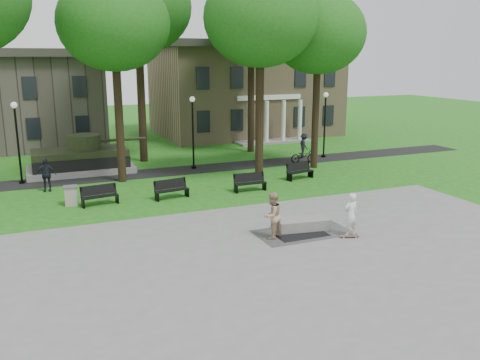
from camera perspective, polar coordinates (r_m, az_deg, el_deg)
The scene contains 26 objects.
ground at distance 22.52m, azimuth 3.19°, elevation -4.99°, with size 120.00×120.00×0.00m, color #1C5914.
plaza at distance 18.46m, azimuth 10.09°, elevation -9.48°, with size 22.00×16.00×0.02m, color gray.
footpath at distance 33.33m, azimuth -5.87°, elevation 1.14°, with size 44.00×2.60×0.01m, color black.
building_right at distance 49.23m, azimuth 0.44°, elevation 10.35°, with size 17.00×12.00×8.60m.
building_left at distance 45.82m, azimuth -24.99°, elevation 7.91°, with size 15.00×10.00×7.20m, color #4C443D.
tree_1 at distance 30.10m, azimuth -13.99°, elevation 16.63°, with size 6.20×6.20×11.63m.
tree_2 at distance 30.59m, azimuth 2.31°, elevation 17.63°, with size 6.60×6.60×12.16m.
tree_3 at distance 33.56m, azimuth 8.79°, elevation 15.91°, with size 6.00×6.00×11.19m.
tree_4 at distance 36.06m, azimuth -11.48°, elevation 18.49°, with size 7.20×7.20×13.50m.
tree_5 at distance 39.12m, azimuth 1.28°, elevation 17.29°, with size 6.40×6.40×12.44m.
lamp_left at distance 31.76m, azimuth -23.73°, elevation 4.54°, with size 0.36×0.36×4.73m.
lamp_mid at distance 33.27m, azimuth -5.32°, elevation 6.00°, with size 0.36×0.36×4.73m.
lamp_right at distance 37.49m, azimuth 9.51°, elevation 6.74°, with size 0.36×0.36×4.73m.
tank_monument at distance 33.88m, azimuth -17.42°, elevation 2.25°, with size 7.45×3.40×2.40m.
puddle at distance 21.32m, azimuth 6.88°, elevation -6.11°, with size 2.20×1.20×0.00m, color black.
concrete_block at distance 21.95m, azimuth 6.97°, elevation -4.91°, with size 2.20×1.00×0.45m, color gray.
skateboard at distance 21.32m, azimuth 12.17°, elevation -6.23°, with size 0.78×0.20×0.07m, color brown.
skateboarder at distance 21.28m, azimuth 12.33°, elevation -3.80°, with size 0.66×0.43×1.81m, color white.
friend_watching at distance 20.54m, azimuth 3.61°, elevation -4.00°, with size 0.93×0.72×1.91m, color tan.
pedestrian_walker at distance 29.70m, azimuth -20.96°, elevation 0.55°, with size 1.08×0.45×1.84m, color black.
cyclist at distance 35.61m, azimuth 7.16°, elevation 3.28°, with size 1.90×1.10×2.06m.
park_bench_0 at distance 26.21m, azimuth -15.49°, elevation -1.60°, with size 1.85×0.77×1.00m.
park_bench_1 at distance 26.66m, azimuth -7.71°, elevation -0.95°, with size 1.85×0.80×1.00m.
park_bench_2 at distance 27.87m, azimuth 1.09°, elevation -0.19°, with size 1.80×0.54×1.00m.
park_bench_3 at distance 30.85m, azimuth 6.70°, elevation 1.08°, with size 1.85×0.89×1.00m.
trash_bin at distance 26.62m, azimuth -18.45°, elevation -1.66°, with size 0.70×0.70×0.96m.
Camera 1 is at (-9.42, -19.15, 7.20)m, focal length 38.00 mm.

